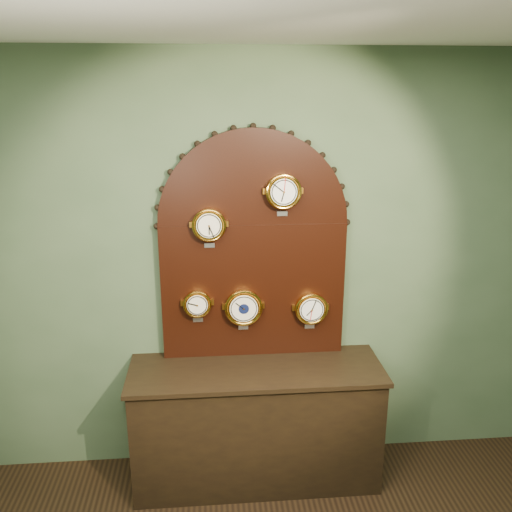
{
  "coord_description": "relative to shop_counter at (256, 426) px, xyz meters",
  "views": [
    {
      "loc": [
        -0.27,
        -0.88,
        2.55
      ],
      "look_at": [
        0.0,
        2.25,
        1.58
      ],
      "focal_mm": 38.11,
      "sensor_mm": 36.0,
      "label": 1
    }
  ],
  "objects": [
    {
      "name": "arabic_clock",
      "position": [
        0.18,
        0.15,
        1.55
      ],
      "size": [
        0.22,
        0.08,
        0.27
      ],
      "color": "gold",
      "rests_on": "display_board"
    },
    {
      "name": "display_board",
      "position": [
        0.0,
        0.22,
        1.23
      ],
      "size": [
        1.26,
        0.06,
        1.53
      ],
      "color": "black",
      "rests_on": "shop_counter"
    },
    {
      "name": "wall_back",
      "position": [
        0.0,
        0.27,
        1.0
      ],
      "size": [
        4.0,
        0.0,
        4.0
      ],
      "primitive_type": "plane",
      "rotation": [
        1.57,
        0.0,
        0.0
      ],
      "color": "#475E40",
      "rests_on": "ground"
    },
    {
      "name": "shop_counter",
      "position": [
        0.0,
        0.0,
        0.0
      ],
      "size": [
        1.6,
        0.5,
        0.8
      ],
      "primitive_type": "cube",
      "color": "black",
      "rests_on": "ground_plane"
    },
    {
      "name": "tide_clock",
      "position": [
        0.38,
        0.15,
        0.77
      ],
      "size": [
        0.22,
        0.08,
        0.27
      ],
      "color": "gold",
      "rests_on": "display_board"
    },
    {
      "name": "roman_clock",
      "position": [
        -0.28,
        0.15,
        1.35
      ],
      "size": [
        0.21,
        0.08,
        0.26
      ],
      "color": "gold",
      "rests_on": "display_board"
    },
    {
      "name": "barometer",
      "position": [
        -0.07,
        0.15,
        0.79
      ],
      "size": [
        0.25,
        0.08,
        0.3
      ],
      "color": "gold",
      "rests_on": "display_board"
    },
    {
      "name": "hygrometer",
      "position": [
        -0.37,
        0.15,
        0.83
      ],
      "size": [
        0.18,
        0.08,
        0.23
      ],
      "color": "gold",
      "rests_on": "display_board"
    }
  ]
}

